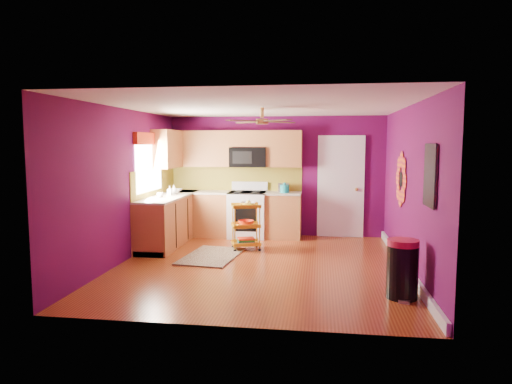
# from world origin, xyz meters

# --- Properties ---
(ground) EXTENTS (5.00, 5.00, 0.00)m
(ground) POSITION_xyz_m (0.00, 0.00, 0.00)
(ground) COLOR maroon
(ground) RESTS_ON ground
(room_envelope) EXTENTS (4.54, 5.04, 2.52)m
(room_envelope) POSITION_xyz_m (0.03, 0.00, 1.63)
(room_envelope) COLOR #550945
(room_envelope) RESTS_ON ground
(lower_cabinets) EXTENTS (2.81, 2.31, 0.94)m
(lower_cabinets) POSITION_xyz_m (-1.35, 1.82, 0.43)
(lower_cabinets) COLOR brown
(lower_cabinets) RESTS_ON ground
(electric_range) EXTENTS (0.76, 0.66, 1.13)m
(electric_range) POSITION_xyz_m (-0.55, 2.17, 0.48)
(electric_range) COLOR white
(electric_range) RESTS_ON ground
(upper_cabinetry) EXTENTS (2.80, 2.30, 1.26)m
(upper_cabinetry) POSITION_xyz_m (-1.24, 2.17, 1.80)
(upper_cabinetry) COLOR brown
(upper_cabinetry) RESTS_ON ground
(left_window) EXTENTS (0.08, 1.35, 1.08)m
(left_window) POSITION_xyz_m (-2.22, 1.05, 1.74)
(left_window) COLOR white
(left_window) RESTS_ON ground
(panel_door) EXTENTS (0.95, 0.11, 2.15)m
(panel_door) POSITION_xyz_m (1.35, 2.47, 1.02)
(panel_door) COLOR white
(panel_door) RESTS_ON ground
(right_wall_art) EXTENTS (0.04, 2.74, 1.04)m
(right_wall_art) POSITION_xyz_m (2.23, -0.34, 1.44)
(right_wall_art) COLOR black
(right_wall_art) RESTS_ON ground
(ceiling_fan) EXTENTS (1.01, 1.01, 0.26)m
(ceiling_fan) POSITION_xyz_m (0.00, 0.20, 2.29)
(ceiling_fan) COLOR #BF8C3F
(ceiling_fan) RESTS_ON ground
(shag_rug) EXTENTS (0.99, 1.46, 0.02)m
(shag_rug) POSITION_xyz_m (-0.90, 0.42, 0.01)
(shag_rug) COLOR black
(shag_rug) RESTS_ON ground
(rolling_cart) EXTENTS (0.59, 0.50, 0.91)m
(rolling_cart) POSITION_xyz_m (-0.39, 1.02, 0.47)
(rolling_cart) COLOR yellow
(rolling_cart) RESTS_ON ground
(trash_can) EXTENTS (0.48, 0.48, 0.74)m
(trash_can) POSITION_xyz_m (1.96, -1.31, 0.37)
(trash_can) COLOR black
(trash_can) RESTS_ON ground
(teal_kettle) EXTENTS (0.18, 0.18, 0.21)m
(teal_kettle) POSITION_xyz_m (0.22, 2.13, 1.02)
(teal_kettle) COLOR teal
(teal_kettle) RESTS_ON lower_cabinets
(toaster) EXTENTS (0.22, 0.15, 0.18)m
(toaster) POSITION_xyz_m (0.18, 2.30, 1.03)
(toaster) COLOR beige
(toaster) RESTS_ON lower_cabinets
(soap_bottle_a) EXTENTS (0.09, 0.09, 0.19)m
(soap_bottle_a) POSITION_xyz_m (-1.93, 1.32, 1.03)
(soap_bottle_a) COLOR #EA3F72
(soap_bottle_a) RESTS_ON lower_cabinets
(soap_bottle_b) EXTENTS (0.14, 0.14, 0.18)m
(soap_bottle_b) POSITION_xyz_m (-1.92, 1.55, 1.03)
(soap_bottle_b) COLOR white
(soap_bottle_b) RESTS_ON lower_cabinets
(counter_dish) EXTENTS (0.28, 0.28, 0.07)m
(counter_dish) POSITION_xyz_m (-2.00, 1.91, 0.97)
(counter_dish) COLOR white
(counter_dish) RESTS_ON lower_cabinets
(counter_cup) EXTENTS (0.12, 0.12, 0.09)m
(counter_cup) POSITION_xyz_m (-2.00, 0.98, 0.99)
(counter_cup) COLOR white
(counter_cup) RESTS_ON lower_cabinets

